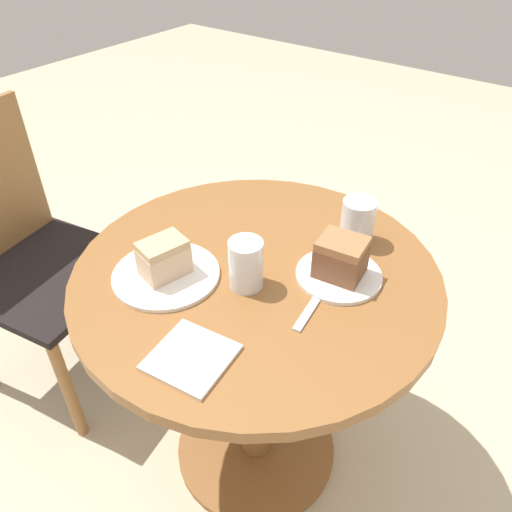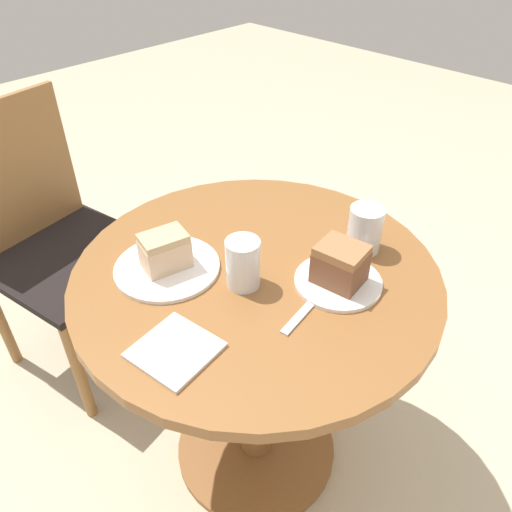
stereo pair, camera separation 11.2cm
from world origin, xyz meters
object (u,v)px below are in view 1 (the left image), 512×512
at_px(chair, 29,255).
at_px(glass_lemonade, 357,224).
at_px(glass_water, 246,266).
at_px(cake_slice_near, 341,257).
at_px(plate_near, 339,275).
at_px(plate_far, 166,275).
at_px(cake_slice_far, 164,258).

height_order(chair, glass_lemonade, chair).
bearing_deg(glass_water, cake_slice_near, -45.76).
bearing_deg(plate_near, glass_water, 134.24).
xyz_separation_m(chair, glass_lemonade, (0.38, -0.94, 0.30)).
relative_size(chair, glass_water, 8.06).
distance_m(plate_near, plate_far, 0.39).
bearing_deg(glass_water, plate_far, 118.17).
bearing_deg(chair, plate_far, -100.36).
xyz_separation_m(plate_near, cake_slice_near, (0.00, 0.00, 0.05)).
bearing_deg(plate_far, cake_slice_far, -90.00).
xyz_separation_m(chair, plate_far, (-0.00, -0.66, 0.26)).
relative_size(chair, plate_far, 3.83).
relative_size(plate_near, glass_water, 1.69).
height_order(chair, plate_near, chair).
distance_m(plate_far, glass_water, 0.19).
relative_size(plate_far, glass_lemonade, 2.14).
bearing_deg(cake_slice_far, chair, 89.61).
bearing_deg(plate_far, plate_near, -53.25).
bearing_deg(plate_far, cake_slice_near, -53.25).
bearing_deg(cake_slice_near, plate_far, 126.75).
distance_m(chair, glass_lemonade, 1.06).
xyz_separation_m(chair, plate_near, (0.23, -0.98, 0.26)).
distance_m(plate_near, glass_water, 0.22).
bearing_deg(cake_slice_near, glass_water, 134.24).
distance_m(cake_slice_near, glass_water, 0.21).
relative_size(chair, plate_near, 4.77).
bearing_deg(cake_slice_far, glass_lemonade, -35.95).
xyz_separation_m(cake_slice_near, glass_lemonade, (0.15, 0.04, -0.01)).
distance_m(glass_lemonade, glass_water, 0.31).
bearing_deg(cake_slice_far, plate_far, 90.00).
bearing_deg(glass_lemonade, plate_far, 144.05).
relative_size(chair, cake_slice_far, 7.92).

